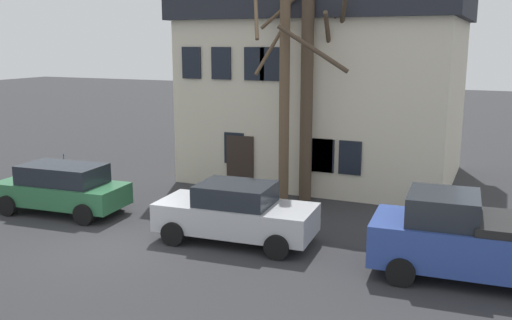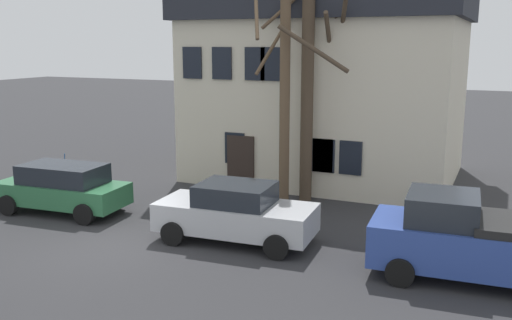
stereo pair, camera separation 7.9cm
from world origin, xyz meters
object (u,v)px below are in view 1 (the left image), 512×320
car_silver_sedan (236,213)px  bicycle_leaning (67,170)px  car_green_wagon (62,188)px  tree_bare_mid (310,89)px  pickup_truck_blue (480,240)px  tree_bare_near (283,82)px  building_main (328,72)px

car_silver_sedan → bicycle_leaning: car_silver_sedan is taller
bicycle_leaning → car_green_wagon: bearing=-49.3°
bicycle_leaning → car_silver_sedan: bearing=-22.3°
tree_bare_mid → car_silver_sedan: bearing=-95.5°
car_silver_sedan → pickup_truck_blue: pickup_truck_blue is taller
tree_bare_near → tree_bare_mid: (0.62, 0.96, -0.30)m
car_green_wagon → pickup_truck_blue: pickup_truck_blue is taller
tree_bare_near → car_green_wagon: bearing=-148.8°
car_silver_sedan → pickup_truck_blue: size_ratio=0.88×
tree_bare_mid → car_silver_sedan: tree_bare_mid is taller
tree_bare_mid → car_green_wagon: tree_bare_mid is taller
car_green_wagon → building_main: bearing=54.8°
tree_bare_near → pickup_truck_blue: (6.59, -4.04, -3.29)m
car_green_wagon → tree_bare_mid: bearing=34.6°
tree_bare_mid → car_green_wagon: bearing=-145.4°
building_main → car_silver_sedan: building_main is taller
car_silver_sedan → bicycle_leaning: size_ratio=2.74×
pickup_truck_blue → bicycle_leaning: size_ratio=3.12×
building_main → pickup_truck_blue: 11.79m
bicycle_leaning → building_main: bearing=28.0°
building_main → car_silver_sedan: (0.13, -9.12, -3.52)m
building_main → car_green_wagon: building_main is taller
car_silver_sedan → bicycle_leaning: bearing=157.7°
building_main → car_green_wagon: (-6.34, -8.97, -3.51)m
car_green_wagon → bicycle_leaning: 5.09m
building_main → car_green_wagon: size_ratio=2.42×
tree_bare_mid → pickup_truck_blue: tree_bare_mid is taller
car_green_wagon → bicycle_leaning: size_ratio=2.67×
pickup_truck_blue → car_silver_sedan: bearing=179.5°
tree_bare_near → bicycle_leaning: 10.39m
car_green_wagon → car_silver_sedan: bearing=-1.4°
tree_bare_near → car_silver_sedan: (0.15, -3.98, -3.43)m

